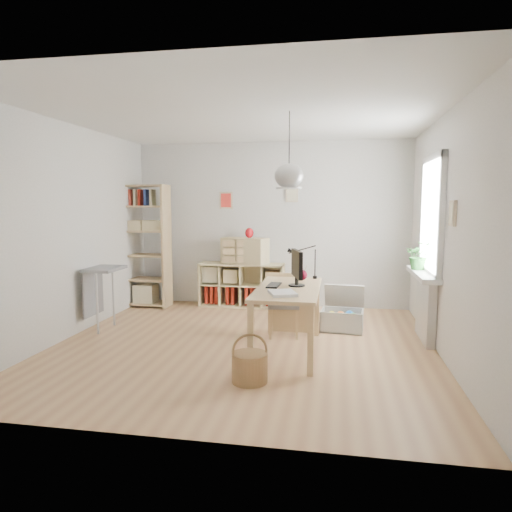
% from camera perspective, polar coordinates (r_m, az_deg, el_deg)
% --- Properties ---
extents(ground, '(4.50, 4.50, 0.00)m').
position_cam_1_polar(ground, '(5.61, -1.57, -11.05)').
color(ground, tan).
rests_on(ground, ground).
extents(room_shell, '(4.50, 4.50, 4.50)m').
position_cam_1_polar(room_shell, '(5.12, 4.14, 9.95)').
color(room_shell, white).
rests_on(room_shell, ground).
extents(window_unit, '(0.07, 1.16, 1.46)m').
position_cam_1_polar(window_unit, '(5.94, 21.22, 4.71)').
color(window_unit, white).
rests_on(window_unit, ground).
extents(radiator, '(0.10, 0.80, 0.80)m').
position_cam_1_polar(radiator, '(6.08, 20.44, -6.18)').
color(radiator, silver).
rests_on(radiator, ground).
extents(windowsill, '(0.22, 1.20, 0.06)m').
position_cam_1_polar(windowsill, '(5.99, 20.14, -2.16)').
color(windowsill, white).
rests_on(windowsill, radiator).
extents(desk, '(0.70, 1.50, 0.75)m').
position_cam_1_polar(desk, '(5.22, 4.02, -4.96)').
color(desk, tan).
rests_on(desk, ground).
extents(cube_shelf, '(1.40, 0.38, 0.72)m').
position_cam_1_polar(cube_shelf, '(7.61, -1.90, -4.02)').
color(cube_shelf, beige).
rests_on(cube_shelf, ground).
extents(tall_bookshelf, '(0.80, 0.38, 2.00)m').
position_cam_1_polar(tall_bookshelf, '(7.72, -13.80, 1.86)').
color(tall_bookshelf, tan).
rests_on(tall_bookshelf, ground).
extents(side_table, '(0.40, 0.55, 0.85)m').
position_cam_1_polar(side_table, '(6.48, -18.90, -2.93)').
color(side_table, gray).
rests_on(side_table, ground).
extents(chair, '(0.43, 0.43, 0.79)m').
position_cam_1_polar(chair, '(5.93, 3.48, -5.57)').
color(chair, gray).
rests_on(chair, ground).
extents(wicker_basket, '(0.34, 0.34, 0.48)m').
position_cam_1_polar(wicker_basket, '(4.47, -0.79, -13.62)').
color(wicker_basket, '#936642').
rests_on(wicker_basket, ground).
extents(storage_chest, '(0.60, 0.67, 0.58)m').
position_cam_1_polar(storage_chest, '(6.32, 10.81, -7.35)').
color(storage_chest, '#B8B8B4').
rests_on(storage_chest, ground).
extents(monitor, '(0.19, 0.47, 0.42)m').
position_cam_1_polar(monitor, '(5.26, 5.13, -1.26)').
color(monitor, black).
rests_on(monitor, desk).
extents(keyboard, '(0.14, 0.35, 0.02)m').
position_cam_1_polar(keyboard, '(5.29, 2.24, -3.67)').
color(keyboard, black).
rests_on(keyboard, desk).
extents(task_lamp, '(0.37, 0.14, 0.40)m').
position_cam_1_polar(task_lamp, '(5.76, 5.57, -0.20)').
color(task_lamp, black).
rests_on(task_lamp, desk).
extents(yarn_ball, '(0.13, 0.13, 0.13)m').
position_cam_1_polar(yarn_ball, '(5.70, 5.79, -2.37)').
color(yarn_ball, '#49091A').
rests_on(yarn_ball, desk).
extents(paper_tray, '(0.35, 0.39, 0.03)m').
position_cam_1_polar(paper_tray, '(4.79, 3.34, -4.65)').
color(paper_tray, white).
rests_on(paper_tray, desk).
extents(drawer_chest, '(0.80, 0.53, 0.42)m').
position_cam_1_polar(drawer_chest, '(7.46, -1.39, 0.67)').
color(drawer_chest, beige).
rests_on(drawer_chest, cube_shelf).
extents(red_vase, '(0.14, 0.14, 0.17)m').
position_cam_1_polar(red_vase, '(7.42, -0.84, 2.91)').
color(red_vase, '#A00D12').
rests_on(red_vase, drawer_chest).
extents(potted_plant, '(0.34, 0.30, 0.36)m').
position_cam_1_polar(potted_plant, '(6.15, 19.71, 0.06)').
color(potted_plant, '#235E23').
rests_on(potted_plant, windowsill).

